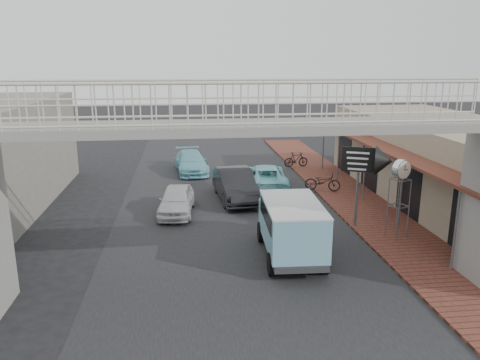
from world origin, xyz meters
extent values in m
plane|color=black|center=(0.00, 0.00, 0.00)|extent=(120.00, 120.00, 0.00)
cube|color=black|center=(0.00, 0.00, 0.01)|extent=(10.00, 60.00, 0.01)
cube|color=brown|center=(6.50, 3.00, 0.05)|extent=(3.00, 40.00, 0.10)
cube|color=gray|center=(11.00, 4.00, 2.00)|extent=(6.00, 18.00, 4.00)
cube|color=brown|center=(7.70, 4.00, 2.90)|extent=(1.80, 18.00, 0.12)
cube|color=silver|center=(8.05, 7.50, 3.30)|extent=(0.08, 2.60, 0.90)
cube|color=#B21914|center=(8.05, 1.00, 3.30)|extent=(0.08, 2.20, 0.80)
cube|color=gray|center=(0.00, -4.00, 5.12)|extent=(14.00, 2.00, 0.24)
cube|color=beige|center=(0.00, -3.05, 5.79)|extent=(14.00, 0.08, 1.10)
cube|color=beige|center=(0.00, -4.95, 5.79)|extent=(14.00, 0.08, 1.10)
imported|color=silver|center=(-2.31, 4.23, 0.64)|extent=(1.83, 3.85, 1.27)
imported|color=black|center=(0.61, 6.10, 0.78)|extent=(2.08, 4.89, 1.57)
imported|color=#80D8DE|center=(2.50, 8.03, 0.66)|extent=(2.63, 4.96, 1.33)
imported|color=#7CC8D8|center=(-1.49, 12.32, 0.65)|extent=(2.24, 4.65, 1.30)
cylinder|color=black|center=(1.02, 0.41, 0.39)|extent=(0.30, 0.79, 0.77)
cylinder|color=black|center=(2.74, 0.33, 0.39)|extent=(0.30, 0.79, 0.77)
cylinder|color=black|center=(0.88, -2.57, 0.39)|extent=(0.30, 0.79, 0.77)
cylinder|color=black|center=(2.60, -2.65, 0.39)|extent=(0.30, 0.79, 0.77)
cube|color=#78B8D1|center=(1.80, -1.45, 1.30)|extent=(2.04, 3.62, 1.49)
cube|color=#78B8D1|center=(1.89, 0.59, 1.05)|extent=(1.83, 1.08, 0.99)
cube|color=black|center=(1.80, -1.45, 1.71)|extent=(2.05, 2.96, 0.55)
cube|color=silver|center=(1.80, -1.45, 2.08)|extent=(2.06, 3.62, 0.07)
imported|color=black|center=(5.38, 6.86, 0.59)|extent=(1.97, 1.28, 0.98)
imported|color=black|center=(5.30, 12.57, 0.58)|extent=(1.64, 0.64, 0.96)
cylinder|color=#59595B|center=(5.95, 0.10, 1.28)|extent=(0.04, 0.04, 2.36)
cylinder|color=#59595B|center=(6.46, 0.32, 1.28)|extent=(0.04, 0.04, 2.36)
cylinder|color=#59595B|center=(6.17, -0.42, 1.28)|extent=(0.04, 0.04, 2.36)
cylinder|color=#59595B|center=(6.68, -0.20, 1.28)|extent=(0.04, 0.04, 2.36)
cylinder|color=silver|center=(6.31, -0.05, 2.85)|extent=(0.81, 0.55, 0.76)
cylinder|color=beige|center=(6.37, -0.18, 2.85)|extent=(0.63, 0.28, 0.67)
cylinder|color=beige|center=(6.26, 0.08, 2.85)|extent=(0.63, 0.28, 0.67)
cylinder|color=#59595B|center=(5.20, 1.46, 1.75)|extent=(0.11, 0.11, 3.30)
cube|color=black|center=(5.19, 1.43, 2.94)|extent=(1.28, 0.61, 1.02)
cone|color=black|center=(6.07, 1.04, 2.94)|extent=(1.12, 1.42, 1.25)
cube|color=white|center=(5.12, 1.42, 2.88)|extent=(0.84, 0.37, 0.68)
camera|label=1|loc=(-1.84, -16.49, 6.91)|focal=35.00mm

